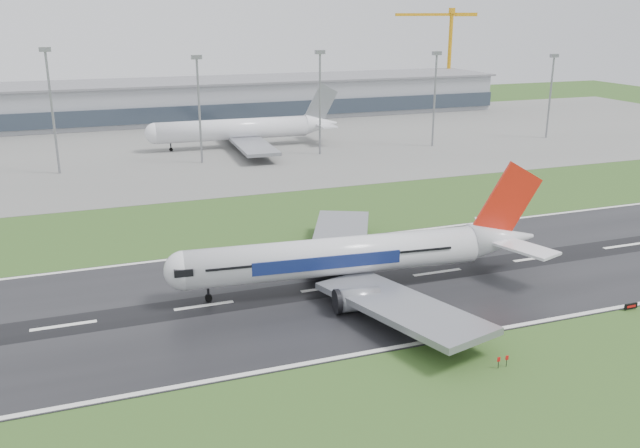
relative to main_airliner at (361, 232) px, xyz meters
name	(u,v)px	position (x,y,z in m)	size (l,w,h in m)	color
ground	(437,273)	(14.56, 0.75, -9.23)	(520.00, 520.00, 0.00)	#2B4C1C
runway	(437,273)	(14.56, 0.75, -9.18)	(400.00, 45.00, 0.10)	black
apron	(254,143)	(14.56, 125.75, -9.19)	(400.00, 130.00, 0.08)	slate
terminal	(217,100)	(14.56, 185.75, -1.73)	(240.00, 36.00, 15.00)	gray
main_airliner	(361,232)	(0.00, 0.00, 0.00)	(61.83, 58.88, 18.25)	silver
parked_airliner	(241,118)	(9.19, 120.51, 0.34)	(64.76, 60.29, 18.98)	silver
tower_crane	(449,56)	(132.25, 200.75, 12.77)	(44.54, 2.43, 43.99)	orange
runway_sign	(631,307)	(34.43, -22.19, -8.71)	(2.30, 0.26, 1.04)	black
floodmast_1	(53,114)	(-46.77, 100.75, 7.03)	(0.64, 0.64, 32.51)	gray
floodmast_2	(199,112)	(-7.49, 100.75, 5.63)	(0.64, 0.64, 29.72)	gray
floodmast_3	(320,105)	(29.33, 100.75, 5.96)	(0.64, 0.64, 30.38)	gray
floodmast_4	(434,102)	(68.80, 100.75, 5.41)	(0.64, 0.64, 29.27)	gray
floodmast_5	(550,98)	(114.10, 100.75, 4.55)	(0.64, 0.64, 27.55)	gray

